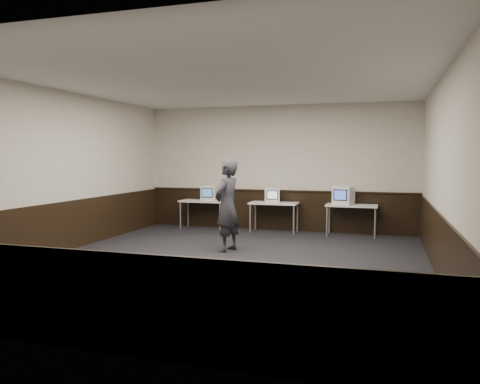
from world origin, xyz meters
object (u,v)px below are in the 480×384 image
at_px(desk_left, 203,203).
at_px(emac_left, 210,193).
at_px(desk_center, 274,205).
at_px(emac_center, 272,195).
at_px(desk_right, 352,208).
at_px(emac_right, 343,195).
at_px(person, 227,205).

bearing_deg(desk_left, emac_left, -10.06).
relative_size(desk_center, emac_center, 2.55).
bearing_deg(desk_right, emac_right, 177.20).
distance_m(desk_right, emac_left, 3.61).
height_order(emac_left, emac_center, emac_left).
bearing_deg(person, emac_left, -136.99).
xyz_separation_m(desk_center, emac_right, (1.70, 0.01, 0.29)).
xyz_separation_m(desk_center, person, (-0.36, -2.58, 0.24)).
relative_size(emac_center, emac_right, 0.85).
distance_m(desk_center, emac_right, 1.73).
xyz_separation_m(desk_right, emac_center, (-1.95, -0.01, 0.25)).
xyz_separation_m(desk_left, person, (1.54, -2.58, 0.24)).
distance_m(desk_right, emac_right, 0.35).
relative_size(desk_left, person, 0.65).
xyz_separation_m(desk_left, emac_left, (0.20, -0.04, 0.27)).
bearing_deg(emac_left, desk_left, 169.18).
relative_size(emac_left, emac_center, 0.92).
xyz_separation_m(desk_center, emac_left, (-1.70, -0.04, 0.27)).
bearing_deg(desk_center, desk_right, 0.00).
height_order(emac_left, person, person).
xyz_separation_m(desk_right, person, (-2.26, -2.58, 0.24)).
relative_size(desk_right, emac_right, 2.18).
bearing_deg(desk_center, person, -97.99).
distance_m(emac_left, emac_right, 3.40).
relative_size(desk_center, emac_left, 2.77).
height_order(desk_center, emac_right, emac_right).
distance_m(emac_left, person, 2.87).
height_order(desk_right, emac_left, emac_left).
bearing_deg(emac_right, person, -114.62).
bearing_deg(desk_right, desk_center, 180.00).
bearing_deg(desk_right, person, -131.26).
xyz_separation_m(desk_center, desk_right, (1.90, 0.00, 0.00)).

